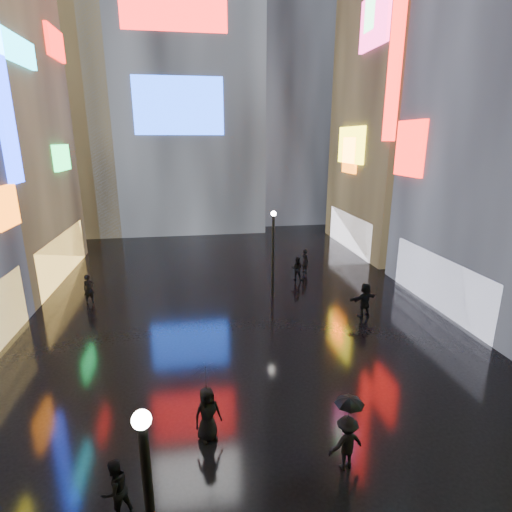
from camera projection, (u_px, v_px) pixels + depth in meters
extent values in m
plane|color=black|center=(234.00, 300.00, 23.60)|extent=(140.00, 140.00, 0.00)
cube|color=#DC580B|center=(6.00, 207.00, 18.64)|extent=(0.25, 2.24, 1.94)
cube|color=#112BDC|center=(3.00, 98.00, 18.84)|extent=(0.25, 1.40, 8.00)
cube|color=#FFC659|center=(63.00, 256.00, 27.16)|extent=(0.20, 10.00, 3.00)
cube|color=#16C64B|center=(62.00, 158.00, 27.12)|extent=(0.25, 3.00, 1.71)
cube|color=#16B1D1|center=(16.00, 49.00, 20.58)|extent=(0.25, 4.84, 1.37)
cube|color=red|center=(55.00, 43.00, 26.83)|extent=(0.25, 3.32, 1.94)
cube|color=white|center=(440.00, 283.00, 22.04)|extent=(0.20, 9.00, 3.00)
cube|color=red|center=(410.00, 149.00, 23.92)|extent=(0.25, 2.99, 3.26)
cube|color=red|center=(395.00, 59.00, 25.12)|extent=(0.25, 1.40, 10.00)
cube|color=black|center=(419.00, 75.00, 31.59)|extent=(10.00, 12.00, 28.00)
cube|color=white|center=(350.00, 231.00, 34.35)|extent=(0.20, 9.00, 3.00)
cube|color=yellow|center=(351.00, 145.00, 32.61)|extent=(0.25, 4.92, 2.91)
cube|color=#DC2C7A|center=(375.00, 20.00, 27.59)|extent=(0.25, 4.36, 3.46)
cube|color=#DC580B|center=(350.00, 155.00, 32.95)|extent=(0.25, 2.63, 2.87)
cube|color=#16C64B|center=(372.00, 8.00, 27.98)|extent=(0.25, 1.69, 2.90)
cube|color=black|center=(176.00, 16.00, 39.98)|extent=(16.00, 14.00, 42.00)
cube|color=#194CFF|center=(179.00, 106.00, 35.78)|extent=(8.00, 0.20, 5.00)
cube|color=black|center=(287.00, 66.00, 44.83)|extent=(12.00, 12.00, 34.00)
cube|color=black|center=(64.00, 98.00, 38.64)|extent=(10.00, 10.00, 26.00)
sphere|color=white|center=(141.00, 420.00, 6.00)|extent=(0.30, 0.30, 0.30)
cylinder|color=black|center=(273.00, 256.00, 23.42)|extent=(0.16, 0.16, 5.00)
sphere|color=white|center=(274.00, 214.00, 22.71)|extent=(0.30, 0.30, 0.30)
imported|color=black|center=(115.00, 489.00, 9.87)|extent=(0.97, 0.97, 1.59)
imported|color=black|center=(346.00, 443.00, 11.32)|extent=(1.18, 0.83, 1.67)
imported|color=black|center=(208.00, 414.00, 12.41)|extent=(1.02, 0.85, 1.79)
imported|color=black|center=(365.00, 300.00, 21.12)|extent=(1.81, 1.07, 1.86)
imported|color=black|center=(89.00, 289.00, 22.91)|extent=(0.74, 0.70, 1.70)
imported|color=black|center=(297.00, 269.00, 26.69)|extent=(0.93, 0.83, 1.58)
imported|color=black|center=(349.00, 407.00, 10.98)|extent=(1.10, 1.10, 0.69)
imported|color=black|center=(206.00, 377.00, 12.05)|extent=(1.05, 1.06, 0.80)
imported|color=black|center=(305.00, 261.00, 28.16)|extent=(0.62, 0.73, 1.71)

